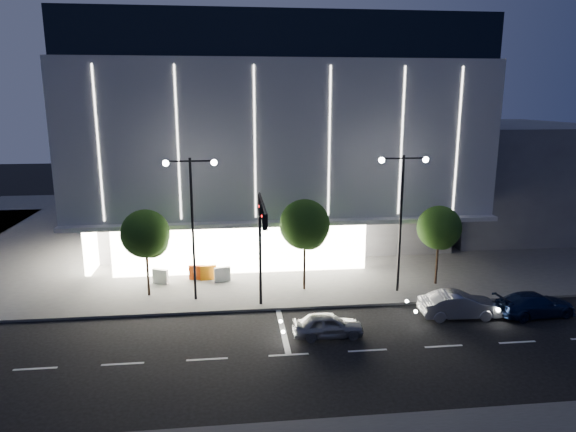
# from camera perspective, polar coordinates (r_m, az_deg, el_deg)

# --- Properties ---
(ground) EXTENTS (160.00, 160.00, 0.00)m
(ground) POSITION_cam_1_polar(r_m,az_deg,el_deg) (27.52, -4.56, -13.88)
(ground) COLOR black
(ground) RESTS_ON ground
(sidewalk_museum) EXTENTS (70.00, 40.00, 0.15)m
(sidewalk_museum) POSITION_cam_1_polar(r_m,az_deg,el_deg) (50.42, 0.18, -1.22)
(sidewalk_museum) COLOR #474747
(sidewalk_museum) RESTS_ON ground
(museum) EXTENTS (30.00, 25.80, 18.00)m
(museum) POSITION_cam_1_polar(r_m,az_deg,el_deg) (47.11, -2.05, 9.12)
(museum) COLOR #4C4C51
(museum) RESTS_ON ground
(annex_building) EXTENTS (16.00, 20.00, 10.00)m
(annex_building) POSITION_cam_1_polar(r_m,az_deg,el_deg) (55.88, 22.17, 4.37)
(annex_building) COLOR #4C4C51
(annex_building) RESTS_ON ground
(traffic_mast) EXTENTS (0.33, 5.89, 7.07)m
(traffic_mast) POSITION_cam_1_polar(r_m,az_deg,el_deg) (28.90, -2.98, -1.85)
(traffic_mast) COLOR black
(traffic_mast) RESTS_ON ground
(street_lamp_west) EXTENTS (3.16, 0.36, 9.00)m
(street_lamp_west) POSITION_cam_1_polar(r_m,az_deg,el_deg) (31.32, -10.63, 0.84)
(street_lamp_west) COLOR black
(street_lamp_west) RESTS_ON ground
(street_lamp_east) EXTENTS (3.16, 0.36, 9.00)m
(street_lamp_east) POSITION_cam_1_polar(r_m,az_deg,el_deg) (32.99, 12.51, 1.37)
(street_lamp_east) COLOR black
(street_lamp_east) RESTS_ON ground
(tree_left) EXTENTS (3.02, 3.02, 5.72)m
(tree_left) POSITION_cam_1_polar(r_m,az_deg,el_deg) (33.10, -15.51, -2.18)
(tree_left) COLOR black
(tree_left) RESTS_ON ground
(tree_mid) EXTENTS (3.25, 3.25, 6.15)m
(tree_mid) POSITION_cam_1_polar(r_m,az_deg,el_deg) (32.93, 1.90, -1.25)
(tree_mid) COLOR black
(tree_mid) RESTS_ON ground
(tree_right) EXTENTS (2.91, 2.91, 5.51)m
(tree_right) POSITION_cam_1_polar(r_m,az_deg,el_deg) (35.45, 16.45, -1.50)
(tree_right) COLOR black
(tree_right) RESTS_ON ground
(car_lead) EXTENTS (3.79, 1.55, 1.29)m
(car_lead) POSITION_cam_1_polar(r_m,az_deg,el_deg) (27.93, 4.47, -11.99)
(car_lead) COLOR #93969A
(car_lead) RESTS_ON ground
(car_second) EXTENTS (4.60, 1.76, 1.50)m
(car_second) POSITION_cam_1_polar(r_m,az_deg,el_deg) (31.64, 18.48, -9.37)
(car_second) COLOR #A7A8AF
(car_second) RESTS_ON ground
(car_third) EXTENTS (4.89, 2.41, 1.37)m
(car_third) POSITION_cam_1_polar(r_m,az_deg,el_deg) (33.57, 25.75, -8.83)
(car_third) COLOR #111D41
(car_third) RESTS_ON ground
(barrier_a) EXTENTS (1.12, 0.38, 1.00)m
(barrier_a) POSITION_cam_1_polar(r_m,az_deg,el_deg) (36.22, -10.07, -6.20)
(barrier_a) COLOR #D13F0B
(barrier_a) RESTS_ON sidewalk_museum
(barrier_b) EXTENTS (1.10, 0.69, 1.00)m
(barrier_b) POSITION_cam_1_polar(r_m,az_deg,el_deg) (35.95, -13.99, -6.54)
(barrier_b) COLOR white
(barrier_b) RESTS_ON sidewalk_museum
(barrier_c) EXTENTS (1.13, 0.42, 1.00)m
(barrier_c) POSITION_cam_1_polar(r_m,az_deg,el_deg) (36.06, -8.85, -6.24)
(barrier_c) COLOR orange
(barrier_c) RESTS_ON sidewalk_museum
(barrier_d) EXTENTS (1.13, 0.47, 1.00)m
(barrier_d) POSITION_cam_1_polar(r_m,az_deg,el_deg) (35.61, -7.32, -6.44)
(barrier_d) COLOR silver
(barrier_d) RESTS_ON sidewalk_museum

